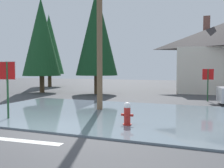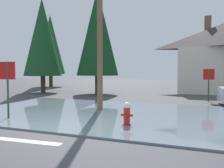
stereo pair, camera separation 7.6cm
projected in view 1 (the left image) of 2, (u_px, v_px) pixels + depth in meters
name	position (u px, v px, depth m)	size (l,w,h in m)	color
ground_plane	(49.00, 133.00, 8.75)	(80.00, 80.00, 0.10)	#424244
flood_puddle	(102.00, 113.00, 12.15)	(12.76, 8.05, 0.07)	slate
lane_stop_bar	(0.00, 139.00, 7.86)	(4.13, 0.30, 0.01)	silver
stop_sign_near	(7.00, 78.00, 10.64)	(0.75, 0.15, 2.41)	#1E4C28
fire_hydrant	(127.00, 115.00, 9.45)	(0.45, 0.39, 0.90)	#AD231E
utility_pole	(100.00, 22.00, 12.86)	(1.60, 0.28, 8.43)	brown
stop_sign_far	(208.00, 78.00, 16.74)	(0.73, 0.09, 2.11)	#1E4C28
pine_tree_tall_left	(41.00, 37.00, 22.75)	(3.30, 3.30, 8.25)	#4C3823
pine_tree_mid_left	(49.00, 45.00, 30.00)	(3.31, 3.31, 8.28)	#4C3823
pine_tree_short_left	(97.00, 32.00, 21.37)	(3.46, 3.46, 8.65)	#4C3823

